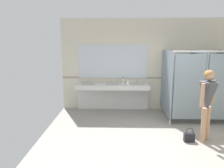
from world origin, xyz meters
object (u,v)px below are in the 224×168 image
at_px(person_standing, 208,97).
at_px(handbag, 189,137).
at_px(paper_cup, 128,83).
at_px(soap_dispenser, 123,81).

height_order(person_standing, handbag, person_standing).
bearing_deg(person_standing, handbag, -173.33).
height_order(handbag, paper_cup, paper_cup).
bearing_deg(handbag, paper_cup, 122.44).
xyz_separation_m(handbag, soap_dispenser, (-1.47, 2.30, 0.86)).
height_order(person_standing, paper_cup, person_standing).
bearing_deg(soap_dispenser, handbag, -57.50).
distance_m(person_standing, handbag, 0.99).
distance_m(handbag, paper_cup, 2.59).
xyz_separation_m(person_standing, soap_dispenser, (-1.82, 2.26, -0.06)).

